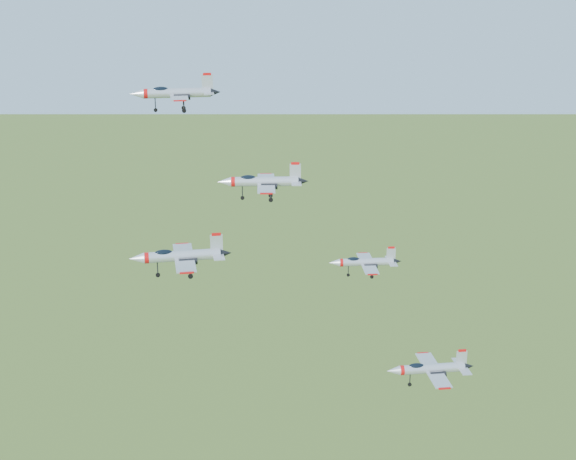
{
  "coord_description": "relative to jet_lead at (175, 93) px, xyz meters",
  "views": [
    {
      "loc": [
        9.37,
        -100.87,
        175.53
      ],
      "look_at": [
        4.07,
        -3.54,
        143.39
      ],
      "focal_mm": 50.0,
      "sensor_mm": 36.0,
      "label": 1
    }
  ],
  "objects": [
    {
      "name": "jet_lead",
      "position": [
        0.0,
        0.0,
        0.0
      ],
      "size": [
        12.43,
        10.46,
        3.34
      ],
      "rotation": [
        0.0,
        0.0,
        0.21
      ],
      "color": "#ADB1BA"
    },
    {
      "name": "jet_left_high",
      "position": [
        13.16,
        -13.59,
        -8.83
      ],
      "size": [
        11.4,
        9.45,
        3.05
      ],
      "rotation": [
        0.0,
        0.0,
        0.09
      ],
      "color": "#ADB1BA"
    },
    {
      "name": "jet_right_high",
      "position": [
        5.57,
        -29.52,
        -13.02
      ],
      "size": [
        10.99,
        9.28,
        2.96
      ],
      "rotation": [
        0.0,
        0.0,
        0.23
      ],
      "color": "#ADB1BA"
    },
    {
      "name": "jet_left_low",
      "position": [
        26.76,
        -0.76,
        -24.05
      ],
      "size": [
        10.64,
        8.86,
        2.84
      ],
      "rotation": [
        0.0,
        0.0,
        0.12
      ],
      "color": "#ADB1BA"
    },
    {
      "name": "jet_right_low",
      "position": [
        34.58,
        -18.12,
        -31.79
      ],
      "size": [
        11.36,
        9.52,
        3.04
      ],
      "rotation": [
        0.0,
        0.0,
        0.18
      ],
      "color": "#ADB1BA"
    }
  ]
}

